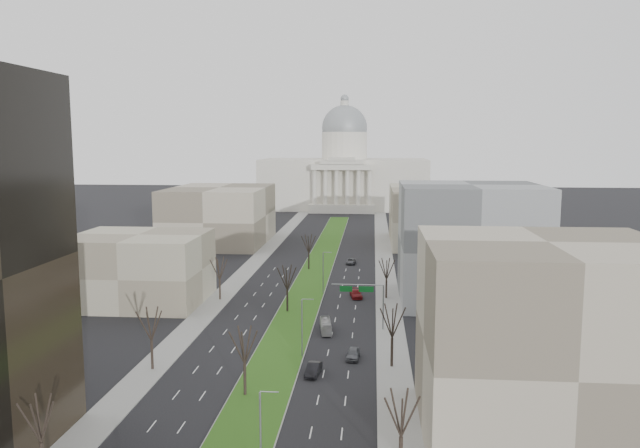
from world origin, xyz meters
The scene contains 28 objects.
ground centered at (0.00, 120.00, 0.00)m, with size 600.00×600.00×0.00m, color black.
median centered at (0.00, 118.99, 0.10)m, with size 8.00×222.03×0.20m.
sidewalk_left centered at (-17.50, 95.00, 0.07)m, with size 5.00×330.00×0.15m, color gray.
sidewalk_right centered at (17.50, 95.00, 0.07)m, with size 5.00×330.00×0.15m, color gray.
capitol centered at (0.00, 269.59, 16.31)m, with size 80.00×46.00×55.00m.
building_beige_left centered at (-33.00, 85.00, 7.00)m, with size 26.00×22.00×14.00m, color gray.
building_tan_right centered at (33.00, 32.00, 11.00)m, with size 26.00×24.00×22.00m, color gray.
building_grey_right centered at (34.00, 92.00, 12.00)m, with size 28.00×26.00×24.00m, color slate.
building_far_left centered at (-35.00, 160.00, 9.00)m, with size 30.00×40.00×18.00m, color gray.
building_far_right centered at (35.00, 165.00, 9.00)m, with size 30.00×40.00×18.00m, color gray.
tree_left_near centered at (-17.20, 18.00, 6.61)m, with size 5.10×5.10×9.18m.
tree_left_mid centered at (-17.20, 48.00, 7.00)m, with size 5.40×5.40×9.72m.
tree_left_far centered at (-17.20, 88.00, 6.84)m, with size 5.28×5.28×9.50m.
tree_right_near centered at (17.20, 22.00, 6.69)m, with size 5.16×5.16×9.29m.
tree_right_mid centered at (17.20, 52.00, 7.16)m, with size 5.52×5.52×9.94m.
tree_right_far centered at (17.20, 92.00, 6.53)m, with size 5.04×5.04×9.07m.
tree_median_a centered at (-2.00, 40.00, 7.00)m, with size 5.40×5.40×9.72m.
tree_median_b centered at (-2.00, 80.00, 7.00)m, with size 5.40×5.40×9.72m.
tree_median_c centered at (-2.00, 120.00, 7.00)m, with size 5.40×5.40×9.72m.
streetlamp_median_a centered at (3.76, 20.00, 4.81)m, with size 1.90×0.20×9.16m.
streetlamp_median_b centered at (3.76, 55.00, 4.81)m, with size 1.90×0.20×9.16m.
streetlamp_median_c centered at (3.76, 95.00, 4.81)m, with size 1.90×0.20×9.16m.
mast_arm_signs centered at (13.49, 70.03, 6.11)m, with size 9.12×0.24×8.09m.
car_grey_near centered at (11.49, 55.09, 0.78)m, with size 1.85×4.61×1.57m, color #55575D.
car_black centered at (6.10, 48.08, 0.81)m, with size 1.72×4.92×1.62m, color black.
car_red centered at (10.87, 92.39, 0.80)m, with size 2.23×5.49×1.59m, color maroon.
car_grey_far centered at (8.57, 128.49, 0.71)m, with size 2.37×5.13×1.43m, color #48494F.
box_van centered at (6.33, 68.21, 1.01)m, with size 1.70×7.27×2.02m, color #B9B9B9.
Camera 1 is at (14.21, -35.87, 32.72)m, focal length 35.00 mm.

